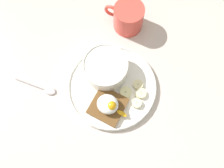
# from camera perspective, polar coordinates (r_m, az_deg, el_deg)

# --- Properties ---
(ground_plane) EXTENTS (1.20, 1.20, 0.02)m
(ground_plane) POSITION_cam_1_polar(r_m,az_deg,el_deg) (0.74, 0.00, -0.99)
(ground_plane) COLOR beige
(ground_plane) RESTS_ON ground
(plate) EXTENTS (0.26, 0.26, 0.02)m
(plate) POSITION_cam_1_polar(r_m,az_deg,el_deg) (0.72, 0.00, -0.56)
(plate) COLOR white
(plate) RESTS_ON ground_plane
(oatmeal_bowl) EXTENTS (0.13, 0.13, 0.06)m
(oatmeal_bowl) POSITION_cam_1_polar(r_m,az_deg,el_deg) (0.71, -1.46, 3.62)
(oatmeal_bowl) COLOR white
(oatmeal_bowl) RESTS_ON plate
(toast_slice) EXTENTS (0.09, 0.09, 0.01)m
(toast_slice) POSITION_cam_1_polar(r_m,az_deg,el_deg) (0.70, -0.97, -5.06)
(toast_slice) COLOR brown
(toast_slice) RESTS_ON plate
(poached_egg) EXTENTS (0.09, 0.06, 0.04)m
(poached_egg) POSITION_cam_1_polar(r_m,az_deg,el_deg) (0.67, -0.84, -4.71)
(poached_egg) COLOR white
(poached_egg) RESTS_ON toast_slice
(banana_slice_front) EXTENTS (0.03, 0.03, 0.01)m
(banana_slice_front) POSITION_cam_1_polar(r_m,az_deg,el_deg) (0.71, 3.21, -1.78)
(banana_slice_front) COLOR beige
(banana_slice_front) RESTS_ON plate
(banana_slice_left) EXTENTS (0.03, 0.03, 0.01)m
(banana_slice_left) POSITION_cam_1_polar(r_m,az_deg,el_deg) (0.70, 5.64, -4.43)
(banana_slice_left) COLOR beige
(banana_slice_left) RESTS_ON plate
(banana_slice_back) EXTENTS (0.04, 0.04, 0.01)m
(banana_slice_back) POSITION_cam_1_polar(r_m,az_deg,el_deg) (0.71, 6.59, -2.15)
(banana_slice_back) COLOR #F3E6B5
(banana_slice_back) RESTS_ON plate
(banana_slice_right) EXTENTS (0.04, 0.04, 0.01)m
(banana_slice_right) POSITION_cam_1_polar(r_m,az_deg,el_deg) (0.72, 5.95, -0.16)
(banana_slice_right) COLOR beige
(banana_slice_right) RESTS_ON plate
(coffee_mug) EXTENTS (0.12, 0.09, 0.08)m
(coffee_mug) POSITION_cam_1_polar(r_m,az_deg,el_deg) (0.78, 3.68, 14.99)
(coffee_mug) COLOR #E24A3F
(coffee_mug) RESTS_ON ground_plane
(spoon) EXTENTS (0.13, 0.03, 0.01)m
(spoon) POSITION_cam_1_polar(r_m,az_deg,el_deg) (0.75, -16.05, -0.70)
(spoon) COLOR silver
(spoon) RESTS_ON ground_plane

